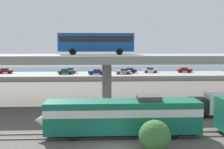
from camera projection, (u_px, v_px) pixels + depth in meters
rail_strip_near at (112, 138)px, 28.01m from camera, size 110.00×0.12×0.12m
rail_strip_far at (111, 133)px, 29.53m from camera, size 110.00×0.12×0.12m
train_locomotive at (115, 115)px, 28.57m from camera, size 16.77×3.04×4.18m
highway_overpass at (107, 59)px, 43.93m from camera, size 96.00×10.77×7.80m
transit_bus_on_overpass at (96, 42)px, 44.95m from camera, size 12.00×2.68×3.40m
service_truck_east at (217, 104)px, 36.51m from camera, size 6.80×2.46×3.04m
pier_parking_lot at (103, 76)px, 79.38m from camera, size 73.84×13.39×1.24m
parked_car_0 at (184, 70)px, 82.82m from camera, size 4.26×1.87×1.50m
parked_car_1 at (5, 71)px, 79.92m from camera, size 4.07×1.91×1.50m
parked_car_2 at (150, 70)px, 82.50m from camera, size 4.24×1.84×1.50m
parked_car_3 at (70, 70)px, 80.91m from camera, size 4.04×1.89×1.50m
parked_car_4 at (65, 71)px, 77.79m from camera, size 4.15×1.88×1.50m
parked_car_5 at (129, 70)px, 81.30m from camera, size 4.58×1.89×1.50m
parked_car_6 at (96, 72)px, 76.76m from camera, size 4.41×1.85×1.50m
parked_car_7 at (123, 71)px, 78.36m from camera, size 4.20×1.88×1.50m
harbor_water at (102, 71)px, 102.29m from camera, size 140.00×36.00×0.01m
shrub_right at (155, 136)px, 24.39m from camera, size 2.82×2.82×2.82m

